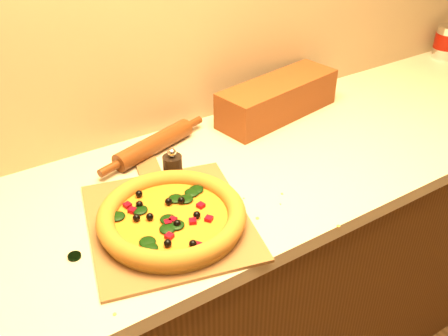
# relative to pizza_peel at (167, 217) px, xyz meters

# --- Properties ---
(cabinet) EXTENTS (2.80, 0.65, 0.86)m
(cabinet) POSITION_rel_pizza_peel_xyz_m (0.14, 0.09, -0.47)
(cabinet) COLOR #47290F
(cabinet) RESTS_ON ground
(countertop) EXTENTS (2.84, 0.68, 0.04)m
(countertop) POSITION_rel_pizza_peel_xyz_m (0.14, 0.09, -0.02)
(countertop) COLOR beige
(countertop) RESTS_ON cabinet
(pizza_peel) EXTENTS (0.47, 0.60, 0.01)m
(pizza_peel) POSITION_rel_pizza_peel_xyz_m (0.00, 0.00, 0.00)
(pizza_peel) COLOR brown
(pizza_peel) RESTS_ON countertop
(pizza) EXTENTS (0.36, 0.36, 0.05)m
(pizza) POSITION_rel_pizza_peel_xyz_m (-0.00, -0.04, 0.03)
(pizza) COLOR gold
(pizza) RESTS_ON pizza_peel
(bottle_cap) EXTENTS (0.04, 0.04, 0.01)m
(bottle_cap) POSITION_rel_pizza_peel_xyz_m (-0.24, -0.01, -0.00)
(bottle_cap) COLOR black
(bottle_cap) RESTS_ON countertop
(pepper_grinder) EXTENTS (0.05, 0.05, 0.10)m
(pepper_grinder) POSITION_rel_pizza_peel_xyz_m (0.09, 0.14, 0.04)
(pepper_grinder) COLOR black
(pepper_grinder) RESTS_ON countertop
(rolling_pin) EXTENTS (0.39, 0.15, 0.06)m
(rolling_pin) POSITION_rel_pizza_peel_xyz_m (0.11, 0.30, 0.02)
(rolling_pin) COLOR #502A0D
(rolling_pin) RESTS_ON countertop
(coffee_canister) EXTENTS (0.10, 0.10, 0.14)m
(coffee_canister) POSITION_rel_pizza_peel_xyz_m (1.51, 0.33, 0.07)
(coffee_canister) COLOR silver
(coffee_canister) RESTS_ON countertop
(bread_bag) EXTENTS (0.46, 0.22, 0.12)m
(bread_bag) POSITION_rel_pizza_peel_xyz_m (0.57, 0.30, 0.06)
(bread_bag) COLOR brown
(bread_bag) RESTS_ON countertop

